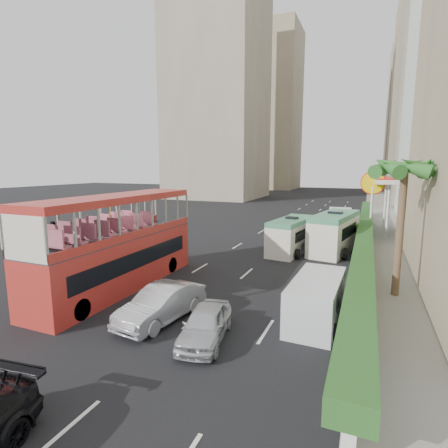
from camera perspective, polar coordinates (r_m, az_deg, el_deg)
The scene contains 18 objects.
ground_plane at distance 17.32m, azimuth -0.48°, elevation -12.84°, with size 200.00×200.00×0.00m, color black.
double_decker_bus at distance 19.61m, azimuth -16.88°, elevation -2.87°, with size 2.50×11.00×5.06m, color red.
car_silver_lane_a at distance 15.82m, azimuth -10.07°, elevation -15.22°, with size 1.58×4.54×1.49m, color silver.
car_silver_lane_b at distance 14.06m, azimuth -3.01°, elevation -18.37°, with size 1.53×3.80×1.29m, color silver.
van_asset at distance 28.90m, azimuth 11.56°, elevation -3.94°, with size 2.39×5.18×1.44m, color silver.
minibus_near at distance 27.41m, azimuth 10.93°, elevation -1.85°, with size 1.96×5.88×2.61m, color silver.
minibus_far at distance 28.39m, azimuth 17.56°, elevation -1.34°, with size 2.25×6.75×2.99m, color silver.
panel_van_near at distance 15.73m, azimuth 14.86°, elevation -11.85°, with size 1.87×4.67×1.87m, color silver.
panel_van_far at distance 37.22m, azimuth 18.44°, elevation 0.46°, with size 2.23×5.57×2.23m, color silver.
sidewalk at distance 40.38m, azimuth 26.05°, elevation -0.82°, with size 6.00×120.00×0.18m, color #99968C.
kerb_wall at distance 29.36m, azimuth 21.90°, elevation -2.87°, with size 0.30×44.00×1.00m, color silver.
hedge at distance 29.20m, azimuth 22.00°, elevation -1.23°, with size 1.10×44.00×0.70m, color #2D6626.
palm_tree at distance 19.09m, azimuth 26.76°, elevation -1.19°, with size 0.36×0.36×6.40m, color brown.
shell_station at distance 38.14m, azimuth 28.00°, elevation 2.53°, with size 6.50×8.00×5.50m, color silver.
tower_far_a at distance 98.58m, azimuth 29.86°, elevation 17.15°, with size 14.00×14.00×44.00m, color tan.
tower_far_b at distance 120.01m, azimuth 28.45°, elevation 14.67°, with size 14.00×14.00×40.00m, color tan.
tower_left_a at distance 78.50m, azimuth -1.04°, elevation 23.67°, with size 18.00×18.00×52.00m, color tan.
tower_left_b at distance 109.75m, azimuth 7.66°, elevation 17.86°, with size 16.00×16.00×46.00m, color tan.
Camera 1 is at (6.26, -14.77, 6.53)m, focal length 28.00 mm.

